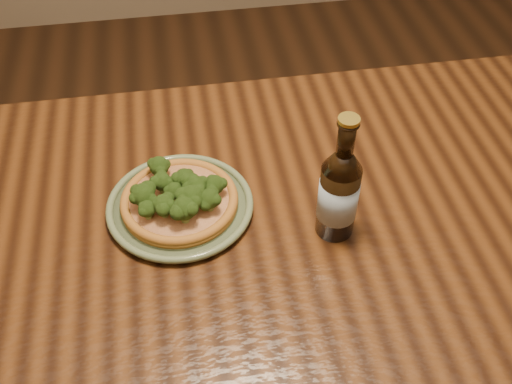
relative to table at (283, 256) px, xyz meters
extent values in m
cube|color=#46250F|center=(0.00, 0.00, 0.07)|extent=(1.60, 0.90, 0.04)
cylinder|color=#46250F|center=(0.73, 0.38, -0.30)|extent=(0.07, 0.07, 0.71)
cylinder|color=#5F6E4B|center=(-0.18, 0.07, 0.10)|extent=(0.25, 0.25, 0.01)
torus|color=#5F6E4B|center=(-0.18, 0.07, 0.11)|extent=(0.27, 0.27, 0.01)
torus|color=#5F6E4B|center=(-0.18, 0.07, 0.10)|extent=(0.22, 0.22, 0.01)
cylinder|color=#A56825|center=(-0.18, 0.07, 0.11)|extent=(0.21, 0.21, 0.01)
torus|color=#A56825|center=(-0.18, 0.07, 0.12)|extent=(0.22, 0.22, 0.02)
cylinder|color=beige|center=(-0.18, 0.07, 0.12)|extent=(0.18, 0.18, 0.01)
sphere|color=#36561B|center=(-0.19, 0.07, 0.14)|extent=(0.04, 0.04, 0.03)
sphere|color=#36561B|center=(-0.21, 0.09, 0.15)|extent=(0.05, 0.05, 0.03)
sphere|color=#36561B|center=(-0.13, 0.03, 0.15)|extent=(0.05, 0.05, 0.04)
sphere|color=#36561B|center=(-0.17, 0.09, 0.15)|extent=(0.05, 0.05, 0.04)
sphere|color=#36561B|center=(-0.21, 0.13, 0.15)|extent=(0.04, 0.04, 0.04)
sphere|color=#36561B|center=(-0.21, 0.03, 0.15)|extent=(0.05, 0.05, 0.04)
sphere|color=#36561B|center=(-0.15, 0.06, 0.15)|extent=(0.05, 0.05, 0.04)
sphere|color=#36561B|center=(-0.25, 0.06, 0.15)|extent=(0.06, 0.06, 0.04)
sphere|color=#36561B|center=(-0.16, 0.04, 0.15)|extent=(0.05, 0.05, 0.04)
sphere|color=#36561B|center=(-0.12, 0.07, 0.15)|extent=(0.05, 0.05, 0.04)
sphere|color=#36561B|center=(-0.18, 0.01, 0.15)|extent=(0.06, 0.06, 0.04)
sphere|color=#36561B|center=(-0.24, 0.03, 0.14)|extent=(0.04, 0.04, 0.03)
cylinder|color=black|center=(0.08, -0.03, 0.17)|extent=(0.07, 0.07, 0.15)
cone|color=black|center=(0.08, -0.03, 0.26)|extent=(0.07, 0.07, 0.03)
cylinder|color=black|center=(0.08, -0.03, 0.31)|extent=(0.03, 0.03, 0.07)
torus|color=black|center=(0.08, -0.03, 0.33)|extent=(0.04, 0.04, 0.01)
cylinder|color=#A58C33|center=(0.08, -0.03, 0.34)|extent=(0.03, 0.03, 0.01)
cylinder|color=#A0B2C0|center=(0.08, -0.03, 0.17)|extent=(0.07, 0.07, 0.08)
camera|label=1|loc=(-0.17, -0.70, 0.91)|focal=42.00mm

